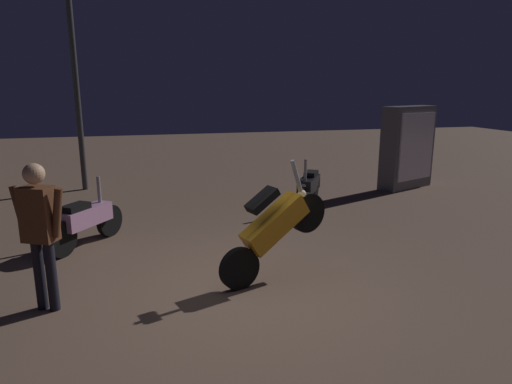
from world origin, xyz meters
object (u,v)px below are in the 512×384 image
motorcycle_pink_parked_left (86,220)px  kiosk_billboard (408,148)px  person_rider_beside (40,224)px  motorcycle_black_parked_right (309,187)px  streetlamp_near (73,47)px  motorcycle_orange_foreground (274,227)px

motorcycle_pink_parked_left → kiosk_billboard: kiosk_billboard is taller
person_rider_beside → motorcycle_black_parked_right: bearing=-26.5°
motorcycle_pink_parked_left → motorcycle_black_parked_right: same height
streetlamp_near → kiosk_billboard: 8.66m
motorcycle_black_parked_right → motorcycle_pink_parked_left: bearing=-38.2°
motorcycle_pink_parked_left → person_rider_beside: person_rider_beside is taller
motorcycle_black_parked_right → person_rider_beside: bearing=-18.1°
motorcycle_orange_foreground → motorcycle_pink_parked_left: (-2.61, 2.04, -0.31)m
motorcycle_pink_parked_left → streetlamp_near: (-0.51, 4.46, 3.07)m
person_rider_beside → kiosk_billboard: bearing=-32.6°
motorcycle_orange_foreground → person_rider_beside: person_rider_beside is taller
motorcycle_orange_foreground → streetlamp_near: 7.72m
motorcycle_pink_parked_left → person_rider_beside: 2.28m
motorcycle_black_parked_right → streetlamp_near: streetlamp_near is taller
motorcycle_black_parked_right → person_rider_beside: (-4.65, -3.58, 0.62)m
motorcycle_orange_foreground → streetlamp_near: streetlamp_near is taller
person_rider_beside → kiosk_billboard: kiosk_billboard is taller
streetlamp_near → kiosk_billboard: (8.09, -1.86, -2.46)m
motorcycle_pink_parked_left → person_rider_beside: (-0.22, -2.18, 0.62)m
kiosk_billboard → streetlamp_near: bearing=-35.0°
motorcycle_pink_parked_left → kiosk_billboard: (7.57, 2.60, 0.61)m
streetlamp_near → motorcycle_pink_parked_left: bearing=-83.4°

